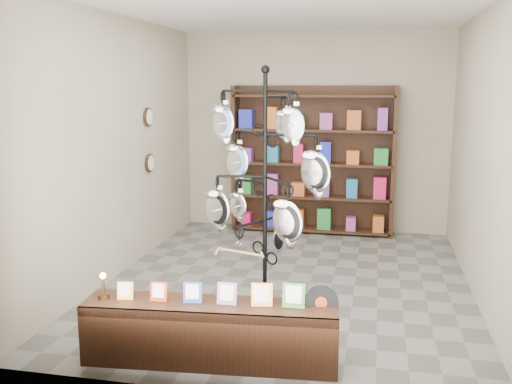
% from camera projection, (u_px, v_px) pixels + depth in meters
% --- Properties ---
extents(ground, '(5.00, 5.00, 0.00)m').
position_uv_depth(ground, '(288.00, 281.00, 6.52)').
color(ground, slate).
rests_on(ground, ground).
extents(room_envelope, '(5.00, 5.00, 5.00)m').
position_uv_depth(room_envelope, '(290.00, 118.00, 6.18)').
color(room_envelope, '#B2A78F').
rests_on(room_envelope, ground).
extents(display_tree, '(1.30, 1.30, 2.38)m').
position_uv_depth(display_tree, '(265.00, 177.00, 5.21)').
color(display_tree, black).
rests_on(display_tree, ground).
extents(front_shelf, '(2.06, 0.59, 0.72)m').
position_uv_depth(front_shelf, '(211.00, 332.00, 4.57)').
color(front_shelf, black).
rests_on(front_shelf, ground).
extents(back_shelving, '(2.42, 0.36, 2.20)m').
position_uv_depth(back_shelving, '(312.00, 165.00, 8.54)').
color(back_shelving, black).
rests_on(back_shelving, ground).
extents(wall_clocks, '(0.03, 0.24, 0.84)m').
position_uv_depth(wall_clocks, '(149.00, 140.00, 7.42)').
color(wall_clocks, black).
rests_on(wall_clocks, ground).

